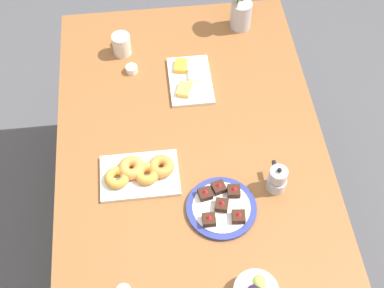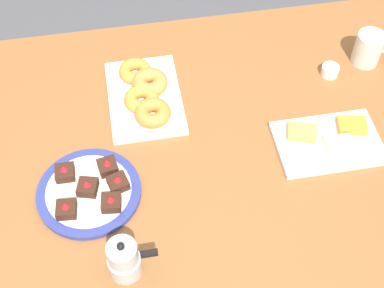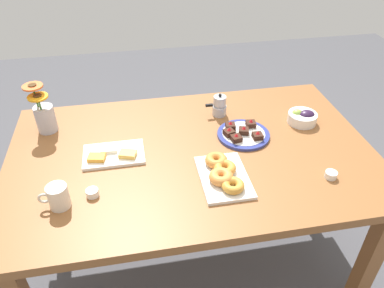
{
  "view_description": "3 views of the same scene",
  "coord_description": "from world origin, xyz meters",
  "px_view_note": "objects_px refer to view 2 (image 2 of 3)",
  "views": [
    {
      "loc": [
        -1.12,
        0.13,
        2.37
      ],
      "look_at": [
        0.0,
        0.0,
        0.78
      ],
      "focal_mm": 50.0,
      "sensor_mm": 36.0,
      "label": 1
    },
    {
      "loc": [
        -0.13,
        -0.76,
        1.81
      ],
      "look_at": [
        0.0,
        0.0,
        0.78
      ],
      "focal_mm": 50.0,
      "sensor_mm": 36.0,
      "label": 2
    },
    {
      "loc": [
        0.24,
        1.28,
        1.74
      ],
      "look_at": [
        0.0,
        0.0,
        0.78
      ],
      "focal_mm": 35.0,
      "sensor_mm": 36.0,
      "label": 3
    }
  ],
  "objects_px": {
    "cheese_platter": "(329,141)",
    "dining_table": "(192,173)",
    "dessert_plate": "(90,191)",
    "jam_cup_honey": "(330,70)",
    "moka_pot": "(124,260)",
    "croissant_platter": "(145,94)",
    "coffee_mug": "(369,48)"
  },
  "relations": [
    {
      "from": "coffee_mug",
      "to": "cheese_platter",
      "type": "distance_m",
      "value": 0.33
    },
    {
      "from": "croissant_platter",
      "to": "dessert_plate",
      "type": "xyz_separation_m",
      "value": [
        -0.16,
        -0.27,
        -0.01
      ]
    },
    {
      "from": "coffee_mug",
      "to": "croissant_platter",
      "type": "relative_size",
      "value": 0.4
    },
    {
      "from": "dining_table",
      "to": "cheese_platter",
      "type": "distance_m",
      "value": 0.35
    },
    {
      "from": "dessert_plate",
      "to": "moka_pot",
      "type": "height_order",
      "value": "moka_pot"
    },
    {
      "from": "cheese_platter",
      "to": "croissant_platter",
      "type": "bearing_deg",
      "value": 152.5
    },
    {
      "from": "coffee_mug",
      "to": "cheese_platter",
      "type": "bearing_deg",
      "value": -126.83
    },
    {
      "from": "jam_cup_honey",
      "to": "moka_pot",
      "type": "relative_size",
      "value": 0.4
    },
    {
      "from": "cheese_platter",
      "to": "dining_table",
      "type": "bearing_deg",
      "value": 175.38
    },
    {
      "from": "coffee_mug",
      "to": "dessert_plate",
      "type": "relative_size",
      "value": 0.46
    },
    {
      "from": "cheese_platter",
      "to": "croissant_platter",
      "type": "distance_m",
      "value": 0.49
    },
    {
      "from": "dining_table",
      "to": "moka_pot",
      "type": "distance_m",
      "value": 0.36
    },
    {
      "from": "dining_table",
      "to": "jam_cup_honey",
      "type": "relative_size",
      "value": 33.33
    },
    {
      "from": "cheese_platter",
      "to": "jam_cup_honey",
      "type": "xyz_separation_m",
      "value": [
        0.08,
        0.23,
        0.0
      ]
    },
    {
      "from": "cheese_platter",
      "to": "jam_cup_honey",
      "type": "height_order",
      "value": "cheese_platter"
    },
    {
      "from": "coffee_mug",
      "to": "dining_table",
      "type": "bearing_deg",
      "value": -156.31
    },
    {
      "from": "coffee_mug",
      "to": "cheese_platter",
      "type": "height_order",
      "value": "coffee_mug"
    },
    {
      "from": "dining_table",
      "to": "cheese_platter",
      "type": "relative_size",
      "value": 6.15
    },
    {
      "from": "dining_table",
      "to": "jam_cup_honey",
      "type": "bearing_deg",
      "value": 25.64
    },
    {
      "from": "cheese_platter",
      "to": "dessert_plate",
      "type": "relative_size",
      "value": 1.07
    },
    {
      "from": "croissant_platter",
      "to": "jam_cup_honey",
      "type": "relative_size",
      "value": 5.83
    },
    {
      "from": "dining_table",
      "to": "dessert_plate",
      "type": "height_order",
      "value": "dessert_plate"
    },
    {
      "from": "cheese_platter",
      "to": "moka_pot",
      "type": "distance_m",
      "value": 0.59
    },
    {
      "from": "dining_table",
      "to": "dessert_plate",
      "type": "xyz_separation_m",
      "value": [
        -0.25,
        -0.07,
        0.1
      ]
    },
    {
      "from": "jam_cup_honey",
      "to": "moka_pot",
      "type": "xyz_separation_m",
      "value": [
        -0.61,
        -0.48,
        0.03
      ]
    },
    {
      "from": "dining_table",
      "to": "cheese_platter",
      "type": "xyz_separation_m",
      "value": [
        0.34,
        -0.03,
        0.1
      ]
    },
    {
      "from": "jam_cup_honey",
      "to": "moka_pot",
      "type": "distance_m",
      "value": 0.78
    },
    {
      "from": "coffee_mug",
      "to": "moka_pot",
      "type": "bearing_deg",
      "value": -144.9
    },
    {
      "from": "dessert_plate",
      "to": "cheese_platter",
      "type": "bearing_deg",
      "value": 4.32
    },
    {
      "from": "coffee_mug",
      "to": "moka_pot",
      "type": "relative_size",
      "value": 0.93
    },
    {
      "from": "coffee_mug",
      "to": "dessert_plate",
      "type": "distance_m",
      "value": 0.85
    },
    {
      "from": "cheese_platter",
      "to": "moka_pot",
      "type": "xyz_separation_m",
      "value": [
        -0.53,
        -0.25,
        0.04
      ]
    }
  ]
}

